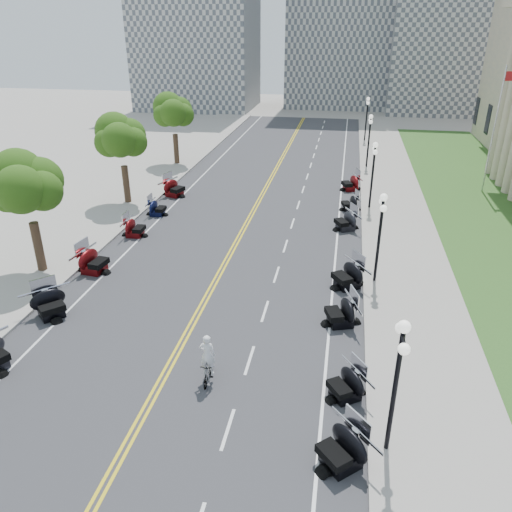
# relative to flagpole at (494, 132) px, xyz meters

# --- Properties ---
(ground) EXTENTS (160.00, 160.00, 0.00)m
(ground) POSITION_rel_flagpole_xyz_m (-18.00, -22.00, -5.00)
(ground) COLOR gray
(road) EXTENTS (16.00, 90.00, 0.01)m
(road) POSITION_rel_flagpole_xyz_m (-18.00, -12.00, -5.00)
(road) COLOR #333335
(road) RESTS_ON ground
(centerline_yellow_a) EXTENTS (0.12, 90.00, 0.00)m
(centerline_yellow_a) POSITION_rel_flagpole_xyz_m (-18.12, -12.00, -4.99)
(centerline_yellow_a) COLOR yellow
(centerline_yellow_a) RESTS_ON road
(centerline_yellow_b) EXTENTS (0.12, 90.00, 0.00)m
(centerline_yellow_b) POSITION_rel_flagpole_xyz_m (-17.88, -12.00, -4.99)
(centerline_yellow_b) COLOR yellow
(centerline_yellow_b) RESTS_ON road
(edge_line_north) EXTENTS (0.12, 90.00, 0.00)m
(edge_line_north) POSITION_rel_flagpole_xyz_m (-11.60, -12.00, -4.99)
(edge_line_north) COLOR white
(edge_line_north) RESTS_ON road
(edge_line_south) EXTENTS (0.12, 90.00, 0.00)m
(edge_line_south) POSITION_rel_flagpole_xyz_m (-24.40, -12.00, -4.99)
(edge_line_south) COLOR white
(edge_line_south) RESTS_ON road
(lane_dash_4) EXTENTS (0.12, 2.00, 0.00)m
(lane_dash_4) POSITION_rel_flagpole_xyz_m (-14.80, -30.00, -4.99)
(lane_dash_4) COLOR white
(lane_dash_4) RESTS_ON road
(lane_dash_5) EXTENTS (0.12, 2.00, 0.00)m
(lane_dash_5) POSITION_rel_flagpole_xyz_m (-14.80, -26.00, -4.99)
(lane_dash_5) COLOR white
(lane_dash_5) RESTS_ON road
(lane_dash_6) EXTENTS (0.12, 2.00, 0.00)m
(lane_dash_6) POSITION_rel_flagpole_xyz_m (-14.80, -22.00, -4.99)
(lane_dash_6) COLOR white
(lane_dash_6) RESTS_ON road
(lane_dash_7) EXTENTS (0.12, 2.00, 0.00)m
(lane_dash_7) POSITION_rel_flagpole_xyz_m (-14.80, -18.00, -4.99)
(lane_dash_7) COLOR white
(lane_dash_7) RESTS_ON road
(lane_dash_8) EXTENTS (0.12, 2.00, 0.00)m
(lane_dash_8) POSITION_rel_flagpole_xyz_m (-14.80, -14.00, -4.99)
(lane_dash_8) COLOR white
(lane_dash_8) RESTS_ON road
(lane_dash_9) EXTENTS (0.12, 2.00, 0.00)m
(lane_dash_9) POSITION_rel_flagpole_xyz_m (-14.80, -10.00, -4.99)
(lane_dash_9) COLOR white
(lane_dash_9) RESTS_ON road
(lane_dash_10) EXTENTS (0.12, 2.00, 0.00)m
(lane_dash_10) POSITION_rel_flagpole_xyz_m (-14.80, -6.00, -4.99)
(lane_dash_10) COLOR white
(lane_dash_10) RESTS_ON road
(lane_dash_11) EXTENTS (0.12, 2.00, 0.00)m
(lane_dash_11) POSITION_rel_flagpole_xyz_m (-14.80, -2.00, -4.99)
(lane_dash_11) COLOR white
(lane_dash_11) RESTS_ON road
(lane_dash_12) EXTENTS (0.12, 2.00, 0.00)m
(lane_dash_12) POSITION_rel_flagpole_xyz_m (-14.80, 2.00, -4.99)
(lane_dash_12) COLOR white
(lane_dash_12) RESTS_ON road
(lane_dash_13) EXTENTS (0.12, 2.00, 0.00)m
(lane_dash_13) POSITION_rel_flagpole_xyz_m (-14.80, 6.00, -4.99)
(lane_dash_13) COLOR white
(lane_dash_13) RESTS_ON road
(lane_dash_14) EXTENTS (0.12, 2.00, 0.00)m
(lane_dash_14) POSITION_rel_flagpole_xyz_m (-14.80, 10.00, -4.99)
(lane_dash_14) COLOR white
(lane_dash_14) RESTS_ON road
(lane_dash_15) EXTENTS (0.12, 2.00, 0.00)m
(lane_dash_15) POSITION_rel_flagpole_xyz_m (-14.80, 14.00, -4.99)
(lane_dash_15) COLOR white
(lane_dash_15) RESTS_ON road
(lane_dash_16) EXTENTS (0.12, 2.00, 0.00)m
(lane_dash_16) POSITION_rel_flagpole_xyz_m (-14.80, 18.00, -4.99)
(lane_dash_16) COLOR white
(lane_dash_16) RESTS_ON road
(lane_dash_17) EXTENTS (0.12, 2.00, 0.00)m
(lane_dash_17) POSITION_rel_flagpole_xyz_m (-14.80, 22.00, -4.99)
(lane_dash_17) COLOR white
(lane_dash_17) RESTS_ON road
(lane_dash_18) EXTENTS (0.12, 2.00, 0.00)m
(lane_dash_18) POSITION_rel_flagpole_xyz_m (-14.80, 26.00, -4.99)
(lane_dash_18) COLOR white
(lane_dash_18) RESTS_ON road
(lane_dash_19) EXTENTS (0.12, 2.00, 0.00)m
(lane_dash_19) POSITION_rel_flagpole_xyz_m (-14.80, 30.00, -4.99)
(lane_dash_19) COLOR white
(lane_dash_19) RESTS_ON road
(sidewalk_north) EXTENTS (5.00, 90.00, 0.15)m
(sidewalk_north) POSITION_rel_flagpole_xyz_m (-7.50, -12.00, -4.92)
(sidewalk_north) COLOR #9E9991
(sidewalk_north) RESTS_ON ground
(sidewalk_south) EXTENTS (5.00, 90.00, 0.15)m
(sidewalk_south) POSITION_rel_flagpole_xyz_m (-28.50, -12.00, -4.92)
(sidewalk_south) COLOR #9E9991
(sidewalk_south) RESTS_ON ground
(lawn) EXTENTS (9.00, 60.00, 0.10)m
(lawn) POSITION_rel_flagpole_xyz_m (-0.50, -4.00, -4.95)
(lawn) COLOR #356023
(lawn) RESTS_ON ground
(distant_block_a) EXTENTS (18.00, 14.00, 26.00)m
(distant_block_a) POSITION_rel_flagpole_xyz_m (-36.00, 40.00, 8.00)
(distant_block_a) COLOR gray
(distant_block_a) RESTS_ON ground
(distant_block_b) EXTENTS (16.00, 12.00, 30.00)m
(distant_block_b) POSITION_rel_flagpole_xyz_m (-14.00, 46.00, 10.00)
(distant_block_b) COLOR gray
(distant_block_b) RESTS_ON ground
(distant_block_c) EXTENTS (20.00, 14.00, 22.00)m
(distant_block_c) POSITION_rel_flagpole_xyz_m (4.00, 43.00, 6.00)
(distant_block_c) COLOR gray
(distant_block_c) RESTS_ON ground
(street_lamp_1) EXTENTS (0.50, 1.20, 4.90)m
(street_lamp_1) POSITION_rel_flagpole_xyz_m (-9.40, -30.00, -2.40)
(street_lamp_1) COLOR black
(street_lamp_1) RESTS_ON sidewalk_north
(street_lamp_2) EXTENTS (0.50, 1.20, 4.90)m
(street_lamp_2) POSITION_rel_flagpole_xyz_m (-9.40, -18.00, -2.40)
(street_lamp_2) COLOR black
(street_lamp_2) RESTS_ON sidewalk_north
(street_lamp_3) EXTENTS (0.50, 1.20, 4.90)m
(street_lamp_3) POSITION_rel_flagpole_xyz_m (-9.40, -6.00, -2.40)
(street_lamp_3) COLOR black
(street_lamp_3) RESTS_ON sidewalk_north
(street_lamp_4) EXTENTS (0.50, 1.20, 4.90)m
(street_lamp_4) POSITION_rel_flagpole_xyz_m (-9.40, 6.00, -2.40)
(street_lamp_4) COLOR black
(street_lamp_4) RESTS_ON sidewalk_north
(street_lamp_5) EXTENTS (0.50, 1.20, 4.90)m
(street_lamp_5) POSITION_rel_flagpole_xyz_m (-9.40, 18.00, -2.40)
(street_lamp_5) COLOR black
(street_lamp_5) RESTS_ON sidewalk_north
(flagpole) EXTENTS (1.10, 0.20, 10.00)m
(flagpole) POSITION_rel_flagpole_xyz_m (0.00, 0.00, 0.00)
(flagpole) COLOR silver
(flagpole) RESTS_ON ground
(tree_2) EXTENTS (4.80, 4.80, 9.20)m
(tree_2) POSITION_rel_flagpole_xyz_m (-28.00, -20.00, -0.25)
(tree_2) COLOR #235619
(tree_2) RESTS_ON sidewalk_south
(tree_3) EXTENTS (4.80, 4.80, 9.20)m
(tree_3) POSITION_rel_flagpole_xyz_m (-28.00, -8.00, -0.25)
(tree_3) COLOR #235619
(tree_3) RESTS_ON sidewalk_south
(tree_4) EXTENTS (4.80, 4.80, 9.20)m
(tree_4) POSITION_rel_flagpole_xyz_m (-28.00, 4.00, -0.25)
(tree_4) COLOR #235619
(tree_4) RESTS_ON sidewalk_south
(motorcycle_n_3) EXTENTS (2.92, 2.92, 1.45)m
(motorcycle_n_3) POSITION_rel_flagpole_xyz_m (-10.87, -30.83, -4.28)
(motorcycle_n_3) COLOR black
(motorcycle_n_3) RESTS_ON road
(motorcycle_n_4) EXTENTS (2.56, 2.56, 1.29)m
(motorcycle_n_4) POSITION_rel_flagpole_xyz_m (-10.80, -27.58, -4.35)
(motorcycle_n_4) COLOR black
(motorcycle_n_4) RESTS_ON road
(motorcycle_n_5) EXTENTS (2.63, 2.63, 1.44)m
(motorcycle_n_5) POSITION_rel_flagpole_xyz_m (-11.12, -22.49, -4.28)
(motorcycle_n_5) COLOR black
(motorcycle_n_5) RESTS_ON road
(motorcycle_n_6) EXTENTS (3.01, 3.01, 1.52)m
(motorcycle_n_6) POSITION_rel_flagpole_xyz_m (-10.87, -18.73, -4.24)
(motorcycle_n_6) COLOR black
(motorcycle_n_6) RESTS_ON road
(motorcycle_n_8) EXTENTS (2.75, 2.75, 1.42)m
(motorcycle_n_8) POSITION_rel_flagpole_xyz_m (-11.11, -10.49, -4.29)
(motorcycle_n_8) COLOR black
(motorcycle_n_8) RESTS_ON road
(motorcycle_n_9) EXTENTS (2.24, 2.24, 1.25)m
(motorcycle_n_9) POSITION_rel_flagpole_xyz_m (-10.87, -6.49, -4.38)
(motorcycle_n_9) COLOR black
(motorcycle_n_9) RESTS_ON road
(motorcycle_n_10) EXTENTS (2.64, 2.64, 1.43)m
(motorcycle_n_10) POSITION_rel_flagpole_xyz_m (-10.87, -1.48, -4.28)
(motorcycle_n_10) COLOR #590A0C
(motorcycle_n_10) RESTS_ON road
(motorcycle_s_5) EXTENTS (3.00, 3.00, 1.48)m
(motorcycle_s_5) POSITION_rel_flagpole_xyz_m (-24.91, -24.28, -4.26)
(motorcycle_s_5) COLOR black
(motorcycle_s_5) RESTS_ON road
(motorcycle_s_6) EXTENTS (2.45, 2.45, 1.53)m
(motorcycle_s_6) POSITION_rel_flagpole_xyz_m (-25.06, -19.52, -4.24)
(motorcycle_s_6) COLOR #590A0C
(motorcycle_s_6) RESTS_ON road
(motorcycle_s_7) EXTENTS (1.94, 1.94, 1.33)m
(motorcycle_s_7) POSITION_rel_flagpole_xyz_m (-24.85, -14.15, -4.34)
(motorcycle_s_7) COLOR #590A0C
(motorcycle_s_7) RESTS_ON road
(motorcycle_s_8) EXTENTS (1.79, 1.79, 1.25)m
(motorcycle_s_8) POSITION_rel_flagpole_xyz_m (-24.80, -10.11, -4.38)
(motorcycle_s_8) COLOR black
(motorcycle_s_8) RESTS_ON road
(motorcycle_s_9) EXTENTS (2.78, 2.78, 1.53)m
(motorcycle_s_9) POSITION_rel_flagpole_xyz_m (-25.00, -5.63, -4.24)
(motorcycle_s_9) COLOR #590A0C
(motorcycle_s_9) RESTS_ON road
(bicycle) EXTENTS (0.54, 1.61, 0.96)m
(bicycle) POSITION_rel_flagpole_xyz_m (-16.16, -27.57, -4.52)
(bicycle) COLOR #A51414
(bicycle) RESTS_ON road
(cyclist_rider) EXTENTS (0.65, 0.43, 1.79)m
(cyclist_rider) POSITION_rel_flagpole_xyz_m (-16.16, -27.57, -3.15)
(cyclist_rider) COLOR silver
(cyclist_rider) RESTS_ON bicycle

